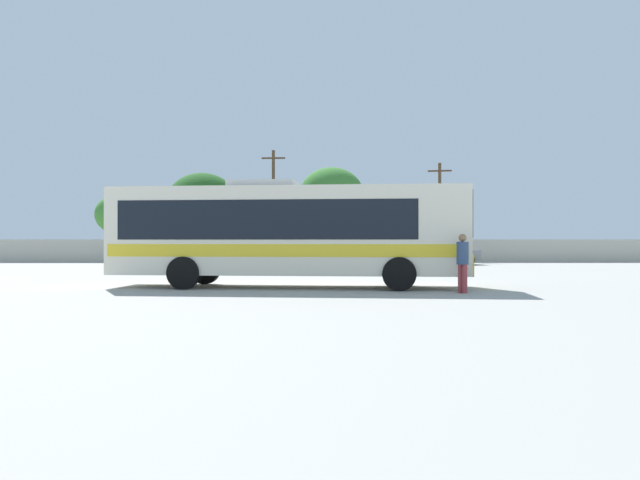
{
  "coord_description": "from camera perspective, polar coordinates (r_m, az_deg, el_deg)",
  "views": [
    {
      "loc": [
        0.39,
        -21.33,
        1.52
      ],
      "look_at": [
        0.6,
        1.92,
        1.57
      ],
      "focal_mm": 35.54,
      "sensor_mm": 36.0,
      "label": 1
    }
  ],
  "objects": [
    {
      "name": "ground_plane",
      "position": [
        31.37,
        -1.23,
        -2.9
      ],
      "size": [
        300.0,
        300.0,
        0.0
      ],
      "primitive_type": "plane",
      "color": "#A3A099"
    },
    {
      "name": "perimeter_wall",
      "position": [
        45.7,
        -1.01,
        -0.99
      ],
      "size": [
        80.0,
        0.3,
        1.66
      ],
      "primitive_type": "cube",
      "color": "#B2AD9E",
      "rests_on": "ground_plane"
    },
    {
      "name": "coach_bus_cream_yellow",
      "position": [
        20.93,
        -3.17,
        0.86
      ],
      "size": [
        11.82,
        3.77,
        3.51
      ],
      "color": "silver",
      "rests_on": "ground_plane"
    },
    {
      "name": "attendant_by_bus_door",
      "position": [
        19.0,
        12.72,
        -1.74
      ],
      "size": [
        0.49,
        0.49,
        1.74
      ],
      "color": "#99383D",
      "rests_on": "ground_plane"
    },
    {
      "name": "parked_car_leftmost_grey",
      "position": [
        43.18,
        -14.35,
        -1.11
      ],
      "size": [
        4.62,
        2.27,
        1.44
      ],
      "color": "slate",
      "rests_on": "ground_plane"
    },
    {
      "name": "parked_car_second_black",
      "position": [
        42.06,
        -5.9,
        -1.11
      ],
      "size": [
        4.13,
        2.11,
        1.49
      ],
      "color": "black",
      "rests_on": "ground_plane"
    },
    {
      "name": "parked_car_third_red",
      "position": [
        41.64,
        2.37,
        -1.1
      ],
      "size": [
        4.01,
        1.99,
        1.53
      ],
      "color": "red",
      "rests_on": "ground_plane"
    },
    {
      "name": "parked_car_rightmost_grey",
      "position": [
        42.0,
        11.32,
        -1.12
      ],
      "size": [
        4.03,
        2.02,
        1.48
      ],
      "color": "slate",
      "rests_on": "ground_plane"
    },
    {
      "name": "utility_pole_near",
      "position": [
        49.2,
        10.73,
        2.69
      ],
      "size": [
        1.79,
        0.49,
        7.5
      ],
      "color": "#4C3823",
      "rests_on": "ground_plane"
    },
    {
      "name": "utility_pole_far",
      "position": [
        48.38,
        -4.22,
        3.31
      ],
      "size": [
        1.8,
        0.24,
        8.46
      ],
      "color": "#4C3823",
      "rests_on": "ground_plane"
    },
    {
      "name": "roadside_tree_left",
      "position": [
        52.19,
        -17.64,
        2.2
      ],
      "size": [
        3.7,
        3.7,
        5.22
      ],
      "color": "brown",
      "rests_on": "ground_plane"
    },
    {
      "name": "roadside_tree_midleft",
      "position": [
        50.14,
        -10.55,
        3.26
      ],
      "size": [
        5.57,
        5.57,
        6.85
      ],
      "color": "brown",
      "rests_on": "ground_plane"
    },
    {
      "name": "roadside_tree_midright",
      "position": [
        51.53,
        1.04,
        4.09
      ],
      "size": [
        5.23,
        5.23,
        7.54
      ],
      "color": "brown",
      "rests_on": "ground_plane"
    }
  ]
}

